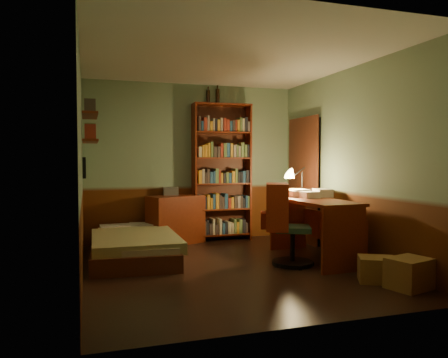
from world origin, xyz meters
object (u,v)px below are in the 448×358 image
object	(u,v)px
cardboard_box_a	(410,273)
office_chair	(293,222)
dresser	(176,220)
desk	(313,229)
bed	(134,237)
cardboard_box_b	(377,269)
mini_stereo	(171,191)
bookshelf	(222,172)
desk_lamp	(302,174)

from	to	relation	value
cardboard_box_a	office_chair	bearing A→B (deg)	118.81
dresser	office_chair	bearing A→B (deg)	-79.79
desk	cardboard_box_a	bearing A→B (deg)	-81.41
bed	cardboard_box_b	xyz separation A→B (m)	(2.44, -2.01, -0.16)
mini_stereo	bookshelf	distance (m)	0.91
bed	desk_lamp	distance (m)	2.58
mini_stereo	cardboard_box_a	distance (m)	3.86
bed	office_chair	world-z (taller)	office_chair
dresser	office_chair	world-z (taller)	office_chair
bed	office_chair	size ratio (longest dim) A/B	1.77
desk_lamp	office_chair	size ratio (longest dim) A/B	0.58
mini_stereo	desk_lamp	bearing A→B (deg)	-28.27
mini_stereo	bed	bearing A→B (deg)	-118.81
desk_lamp	bookshelf	bearing A→B (deg)	104.02
desk	cardboard_box_a	world-z (taller)	desk
cardboard_box_a	cardboard_box_b	bearing A→B (deg)	117.04
bookshelf	cardboard_box_a	xyz separation A→B (m)	(1.05, -3.25, -0.98)
bed	cardboard_box_b	size ratio (longest dim) A/B	5.08
bookshelf	desk	xyz separation A→B (m)	(0.75, -1.74, -0.73)
dresser	desk	size ratio (longest dim) A/B	0.57
dresser	mini_stereo	size ratio (longest dim) A/B	3.67
cardboard_box_b	bed	bearing A→B (deg)	140.47
mini_stereo	cardboard_box_a	bearing A→B (deg)	-52.59
bookshelf	desk	size ratio (longest dim) A/B	1.49
mini_stereo	desk_lamp	world-z (taller)	desk_lamp
dresser	cardboard_box_b	xyz separation A→B (m)	(1.69, -2.84, -0.25)
desk_lamp	cardboard_box_b	xyz separation A→B (m)	(0.02, -1.73, -1.01)
bookshelf	desk	distance (m)	2.03
desk_lamp	cardboard_box_b	size ratio (longest dim) A/B	1.68
mini_stereo	bookshelf	bearing A→B (deg)	4.67
desk	desk_lamp	world-z (taller)	desk_lamp
desk	cardboard_box_b	bearing A→B (deg)	-86.09
desk	desk_lamp	xyz separation A→B (m)	(0.12, 0.55, 0.73)
bed	desk	bearing A→B (deg)	-16.17
bookshelf	cardboard_box_a	bearing A→B (deg)	-70.27
bed	office_chair	bearing A→B (deg)	-25.23
desk_lamp	desk	bearing A→B (deg)	-124.46
bookshelf	office_chair	xyz separation A→B (m)	(0.34, -1.96, -0.58)
cardboard_box_a	desk	bearing A→B (deg)	101.29
bookshelf	desk_lamp	size ratio (longest dim) A/B	3.50
dresser	cardboard_box_a	xyz separation A→B (m)	(1.85, -3.16, -0.23)
bookshelf	desk_lamp	world-z (taller)	bookshelf
mini_stereo	cardboard_box_a	world-z (taller)	mini_stereo
mini_stereo	desk	world-z (taller)	mini_stereo
bookshelf	desk_lamp	bearing A→B (deg)	-52.16
dresser	desk_lamp	bearing A→B (deg)	-54.74
mini_stereo	cardboard_box_a	xyz separation A→B (m)	(1.90, -3.29, -0.68)
cardboard_box_b	desk	bearing A→B (deg)	96.61
dresser	desk	bearing A→B (deg)	-68.09
office_chair	mini_stereo	bearing A→B (deg)	144.07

